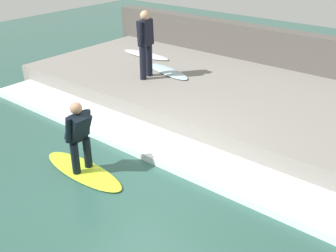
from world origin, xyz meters
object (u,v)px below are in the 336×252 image
object	(u,v)px
surfboard_riding	(83,171)
surfer_waiting_near	(146,41)
surfboard_waiting_near	(168,71)
surfboard_spare	(146,55)
surfer_riding	(79,134)

from	to	relation	value
surfboard_riding	surfer_waiting_near	xyz separation A→B (m)	(3.54, 1.57, 1.43)
surfboard_riding	surfboard_waiting_near	bearing A→B (deg)	18.15
surfboard_riding	surfboard_waiting_near	size ratio (longest dim) A/B	1.14
surfboard_waiting_near	surfboard_spare	bearing A→B (deg)	62.34
surfboard_riding	surfer_waiting_near	size ratio (longest dim) A/B	1.15
surfboard_riding	surfer_waiting_near	bearing A→B (deg)	23.91
surfer_riding	surfer_waiting_near	size ratio (longest dim) A/B	0.77
surfer_riding	surfboard_waiting_near	world-z (taller)	surfer_riding
surfer_riding	surfboard_waiting_near	xyz separation A→B (m)	(4.20, 1.38, -0.27)
surfboard_waiting_near	surfboard_spare	distance (m)	1.70
surfer_waiting_near	surfboard_spare	world-z (taller)	surfer_waiting_near
surfer_waiting_near	surfboard_spare	size ratio (longest dim) A/B	0.98
surfboard_spare	surfer_waiting_near	bearing A→B (deg)	-137.79
surfer_riding	surfboard_spare	bearing A→B (deg)	30.03
surfboard_riding	surfer_riding	world-z (taller)	surfer_riding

